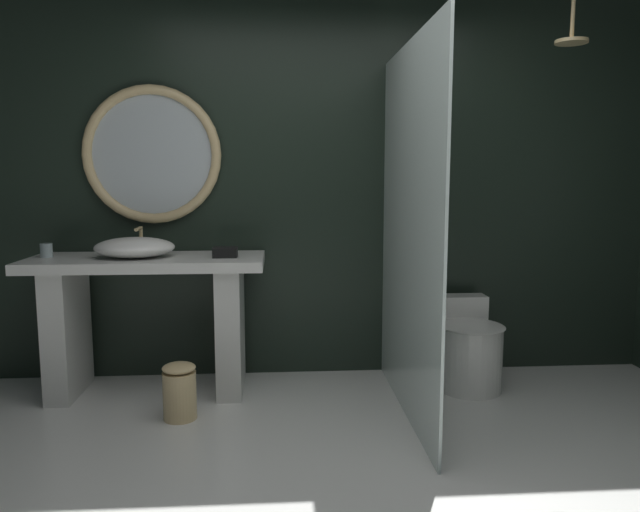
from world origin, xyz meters
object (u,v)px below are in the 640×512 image
Objects in this scene: round_wall_mirror at (152,155)px; rain_shower_head at (572,36)px; tumbler_cup at (46,250)px; tissue_box at (225,252)px; toilet at (468,348)px; waste_bin at (180,391)px; vessel_sink at (135,247)px.

rain_shower_head reaches higher than round_wall_mirror.
tumbler_cup is 0.10× the size of round_wall_mirror.
rain_shower_head is (2.09, -0.17, 1.30)m from tissue_box.
toilet is at bearing 163.14° from rain_shower_head.
rain_shower_head reaches higher than toilet.
round_wall_mirror is (0.63, 0.25, 0.60)m from tumbler_cup.
tumbler_cup is at bearing 175.81° from tissue_box.
vessel_sink is at bearing 126.01° from waste_bin.
tumbler_cup reaches higher than tissue_box.
round_wall_mirror is (-0.50, 0.33, 0.62)m from tissue_box.
toilet is at bearing -1.13° from vessel_sink.
round_wall_mirror reaches higher than tumbler_cup.
waste_bin is (0.88, -0.50, -0.76)m from tumbler_cup.
tumbler_cup reaches higher than toilet.
round_wall_mirror is at bearing 21.47° from tumbler_cup.
toilet is (2.07, -0.34, -1.27)m from round_wall_mirror.
round_wall_mirror reaches higher than tissue_box.
tissue_box is 0.86m from round_wall_mirror.
rain_shower_head is at bearing -10.85° from round_wall_mirror.
rain_shower_head is at bearing -4.58° from tissue_box.
round_wall_mirror is 2.72m from rain_shower_head.
waste_bin is at bearing -29.42° from tumbler_cup.
round_wall_mirror reaches higher than vessel_sink.
tissue_box is at bearing 179.59° from toilet.
vessel_sink is 3.25× the size of tissue_box.
waste_bin is at bearing -70.98° from round_wall_mirror.
rain_shower_head is at bearing -4.27° from vessel_sink.
vessel_sink reaches higher than tumbler_cup.
tumbler_cup is at bearing 175.56° from rain_shower_head.
round_wall_mirror is at bearing 109.02° from waste_bin.
vessel_sink is 5.65× the size of tumbler_cup.
rain_shower_head is at bearing 6.07° from waste_bin.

